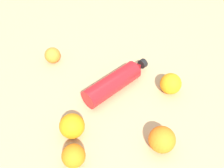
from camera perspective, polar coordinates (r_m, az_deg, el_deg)
name	(u,v)px	position (r m, az deg, el deg)	size (l,w,h in m)	color
ground_plane	(118,96)	(0.94, 1.34, -2.63)	(2.40, 2.40, 0.00)	tan
water_bottle	(116,81)	(0.94, 1.00, 0.66)	(0.27, 0.20, 0.07)	red
orange_0	(72,126)	(0.82, -8.84, -9.16)	(0.08, 0.08, 0.08)	orange
orange_1	(162,140)	(0.80, 11.00, -11.97)	(0.08, 0.08, 0.08)	orange
orange_2	(53,55)	(1.08, -13.03, 6.23)	(0.06, 0.06, 0.06)	orange
orange_3	(171,84)	(0.95, 12.86, 0.07)	(0.08, 0.08, 0.08)	orange
orange_4	(74,156)	(0.77, -8.51, -15.46)	(0.07, 0.07, 0.07)	orange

